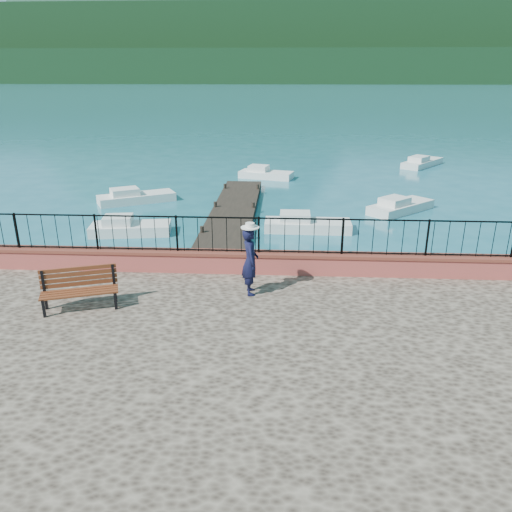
# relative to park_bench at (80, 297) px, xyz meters

# --- Properties ---
(ground) EXTENTS (2000.00, 2000.00, 0.00)m
(ground) POSITION_rel_park_bench_xyz_m (4.27, -1.26, -1.49)
(ground) COLOR #19596B
(ground) RESTS_ON ground
(parapet) EXTENTS (28.00, 0.46, 0.58)m
(parapet) POSITION_rel_park_bench_xyz_m (4.27, 2.44, 0.00)
(parapet) COLOR #A5403B
(parapet) RESTS_ON promenade
(railing) EXTENTS (27.00, 0.05, 0.95)m
(railing) POSITION_rel_park_bench_xyz_m (4.27, 2.44, 0.77)
(railing) COLOR black
(railing) RESTS_ON parapet
(dock) EXTENTS (2.00, 16.00, 0.30)m
(dock) POSITION_rel_park_bench_xyz_m (2.27, 10.74, -1.34)
(dock) COLOR #2D231C
(dock) RESTS_ON ground
(far_forest) EXTENTS (900.00, 60.00, 18.00)m
(far_forest) POSITION_rel_park_bench_xyz_m (4.27, 298.74, 7.51)
(far_forest) COLOR black
(far_forest) RESTS_ON ground
(foothills) EXTENTS (900.00, 120.00, 44.00)m
(foothills) POSITION_rel_park_bench_xyz_m (4.27, 358.74, 20.51)
(foothills) COLOR black
(foothills) RESTS_ON ground
(companion_hill) EXTENTS (448.00, 384.00, 180.00)m
(companion_hill) POSITION_rel_park_bench_xyz_m (224.27, 558.74, -1.49)
(companion_hill) COLOR #142D23
(companion_hill) RESTS_ON ground
(park_bench) EXTENTS (1.78, 1.07, 0.94)m
(park_bench) POSITION_rel_park_bench_xyz_m (0.00, 0.00, 0.00)
(park_bench) COLOR black
(park_bench) RESTS_ON promenade
(person) EXTENTS (0.51, 0.68, 1.68)m
(person) POSITION_rel_park_bench_xyz_m (3.83, 1.07, 0.55)
(person) COLOR black
(person) RESTS_ON promenade
(hat) EXTENTS (0.44, 0.44, 0.12)m
(hat) POSITION_rel_park_bench_xyz_m (3.83, 1.07, 1.45)
(hat) COLOR white
(hat) RESTS_ON person
(boat_0) EXTENTS (3.39, 1.74, 0.80)m
(boat_0) POSITION_rel_park_bench_xyz_m (-1.71, 9.31, -1.09)
(boat_0) COLOR silver
(boat_0) RESTS_ON ground
(boat_1) EXTENTS (3.63, 1.35, 0.80)m
(boat_1) POSITION_rel_park_bench_xyz_m (5.64, 10.19, -1.09)
(boat_1) COLOR silver
(boat_1) RESTS_ON ground
(boat_2) EXTENTS (3.57, 3.42, 0.80)m
(boat_2) POSITION_rel_park_bench_xyz_m (10.23, 13.51, -1.09)
(boat_2) COLOR silver
(boat_2) RESTS_ON ground
(boat_3) EXTENTS (3.99, 2.99, 0.80)m
(boat_3) POSITION_rel_park_bench_xyz_m (-2.97, 14.61, -1.09)
(boat_3) COLOR silver
(boat_3) RESTS_ON ground
(boat_4) EXTENTS (3.54, 2.13, 0.80)m
(boat_4) POSITION_rel_park_bench_xyz_m (3.46, 21.18, -1.09)
(boat_4) COLOR white
(boat_4) RESTS_ON ground
(boat_5) EXTENTS (3.64, 4.11, 0.80)m
(boat_5) POSITION_rel_park_bench_xyz_m (14.43, 26.10, -1.09)
(boat_5) COLOR silver
(boat_5) RESTS_ON ground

